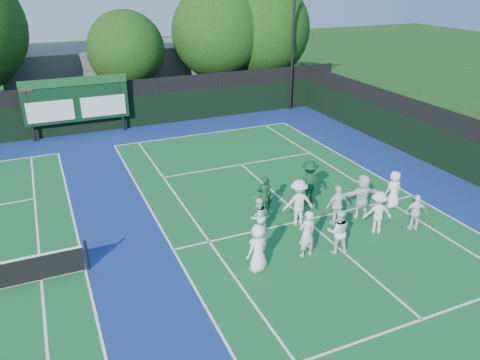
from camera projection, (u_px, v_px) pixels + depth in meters
name	position (u px, v px, depth m)	size (l,w,h in m)	color
ground	(319.00, 232.00, 17.86)	(120.00, 120.00, 0.00)	#163D10
court_apron	(159.00, 253.00, 16.50)	(34.00, 32.00, 0.01)	navy
near_court	(306.00, 220.00, 18.70)	(11.05, 23.85, 0.01)	#125B29
back_fence	(95.00, 110.00, 28.49)	(34.00, 0.08, 3.00)	black
divider_fence_right	(477.00, 156.00, 21.44)	(0.08, 32.00, 3.00)	black
scoreboard	(76.00, 100.00, 27.43)	(6.00, 0.21, 3.55)	black
clubhouse	(132.00, 71.00, 36.38)	(18.00, 6.00, 4.00)	#5D5D62
light_pole_right	(294.00, 17.00, 31.17)	(1.20, 0.30, 10.12)	black
tree_c	(128.00, 51.00, 31.44)	(5.14, 5.14, 6.90)	#321F0D
tree_d	(220.00, 34.00, 33.55)	(6.65, 6.65, 8.49)	#321F0D
tree_e	(262.00, 32.00, 34.80)	(7.22, 7.22, 8.76)	#321F0D
tennis_ball_0	(258.00, 240.00, 17.25)	(0.07, 0.07, 0.07)	#BBD919
tennis_ball_1	(345.00, 201.00, 20.20)	(0.07, 0.07, 0.07)	#BBD919
tennis_ball_2	(422.00, 210.00, 19.46)	(0.07, 0.07, 0.07)	#BBD919
tennis_ball_3	(184.00, 248.00, 16.76)	(0.07, 0.07, 0.07)	#BBD919
tennis_ball_4	(254.00, 197.00, 20.53)	(0.07, 0.07, 0.07)	#BBD919
tennis_ball_5	(334.00, 210.00, 19.40)	(0.07, 0.07, 0.07)	#BBD919
player_front_0	(258.00, 248.00, 15.26)	(0.83, 0.54, 1.69)	white
player_front_1	(307.00, 234.00, 16.01)	(0.64, 0.42, 1.75)	silver
player_front_2	(338.00, 231.00, 16.26)	(0.81, 0.63, 1.66)	white
player_front_3	(378.00, 212.00, 17.52)	(1.08, 0.62, 1.68)	silver
player_front_4	(416.00, 212.00, 17.75)	(0.86, 0.36, 1.46)	white
player_back_0	(258.00, 217.00, 17.41)	(0.72, 0.56, 1.49)	white
player_back_1	(298.00, 202.00, 18.07)	(1.21, 0.70, 1.87)	silver
player_back_2	(337.00, 205.00, 18.09)	(0.97, 0.40, 1.65)	white
player_back_3	(362.00, 196.00, 18.64)	(1.69, 0.54, 1.82)	white
player_back_4	(394.00, 189.00, 19.43)	(0.79, 0.51, 1.62)	white
coach_left	(264.00, 196.00, 18.85)	(0.61, 0.40, 1.67)	#0E331D
coach_right	(309.00, 182.00, 19.84)	(1.21, 0.70, 1.87)	#0E361D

